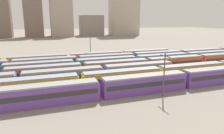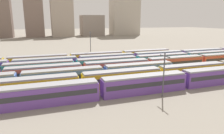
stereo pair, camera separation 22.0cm
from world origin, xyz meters
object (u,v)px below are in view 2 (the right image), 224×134
catenary_pole_0 (164,73)px  train_track_2 (64,77)px  train_track_0 (144,84)px  train_track_1 (159,74)px  catenary_pole_1 (91,45)px  train_track_3 (117,67)px  train_track_4 (107,64)px  train_track_6 (69,59)px  train_track_5 (134,58)px

catenary_pole_0 → train_track_2: bearing=141.9°
train_track_0 → train_track_2: bearing=145.3°
train_track_1 → catenary_pole_1: size_ratio=10.47×
train_track_1 → train_track_3: 12.50m
catenary_pole_1 → train_track_4: bearing=-81.8°
train_track_4 → catenary_pole_1: bearing=98.2°
train_track_1 → catenary_pole_1: 30.94m
train_track_0 → train_track_4: bearing=94.0°
train_track_0 → train_track_1: bearing=37.9°
train_track_1 → train_track_2: (-21.72, 5.20, -0.00)m
train_track_1 → catenary_pole_0: catenary_pole_0 is taller
catenary_pole_0 → catenary_pole_1: 37.84m
train_track_4 → catenary_pole_1: 14.11m
train_track_4 → train_track_6: size_ratio=1.25×
train_track_1 → train_track_3: (-6.94, 10.40, 0.00)m
train_track_5 → train_track_1: bearing=-98.2°
train_track_2 → train_track_4: (13.59, 10.40, 0.00)m
train_track_5 → train_track_6: bearing=166.1°
train_track_4 → catenary_pole_1: size_ratio=8.71×
train_track_2 → train_track_0: bearing=-34.7°
train_track_1 → catenary_pole_0: 9.91m
train_track_0 → train_track_2: same height
train_track_0 → catenary_pole_1: 34.59m
train_track_4 → train_track_6: 14.35m
catenary_pole_0 → catenary_pole_1: (-5.68, 37.39, 1.10)m
train_track_6 → catenary_pole_1: 9.41m
train_track_2 → train_track_4: 17.12m
train_track_3 → train_track_6: same height
train_track_2 → catenary_pole_1: (11.67, 23.79, 4.03)m
catenary_pole_0 → catenary_pole_1: bearing=98.6°
train_track_6 → train_track_0: bearing=-70.0°
train_track_1 → train_track_2: bearing=166.5°
train_track_2 → train_track_5: same height
train_track_4 → train_track_3: bearing=-77.2°
train_track_2 → train_track_6: size_ratio=0.75×
train_track_4 → train_track_6: same height
train_track_4 → catenary_pole_0: catenary_pole_0 is taller
train_track_2 → train_track_5: (24.71, 15.60, 0.00)m
train_track_0 → catenary_pole_1: size_ratio=8.71×
train_track_3 → train_track_4: 5.33m
train_track_1 → train_track_4: size_ratio=1.20×
train_track_1 → train_track_5: (2.99, 20.80, 0.00)m
train_track_2 → catenary_pole_0: size_ratio=6.49×
train_track_4 → catenary_pole_1: catenary_pole_1 is taller
train_track_2 → train_track_3: bearing=19.4°
train_track_0 → train_track_1: (6.68, 5.20, 0.00)m
train_track_5 → catenary_pole_1: catenary_pole_1 is taller
train_track_0 → train_track_5: same height
catenary_pole_0 → catenary_pole_1: size_ratio=0.80×
train_track_0 → train_track_5: 27.74m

